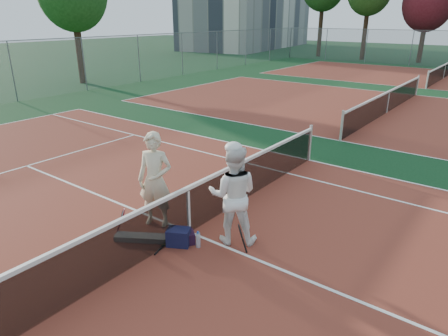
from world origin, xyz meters
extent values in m
plane|color=#0D3317|center=(0.00, 0.00, 0.00)|extent=(130.00, 130.00, 0.00)
cube|color=maroon|center=(0.00, 0.00, 0.00)|extent=(23.77, 10.97, 0.01)
cube|color=maroon|center=(0.00, 13.50, 0.00)|extent=(23.77, 10.97, 0.01)
cube|color=maroon|center=(0.00, 27.00, 0.00)|extent=(23.77, 10.97, 0.01)
imported|color=beige|center=(-0.78, -0.12, 1.00)|extent=(0.86, 0.73, 2.01)
imported|color=white|center=(0.88, 0.30, 0.98)|extent=(1.20, 1.12, 1.96)
cube|color=black|center=(0.15, -0.47, 0.17)|extent=(0.52, 0.46, 0.34)
cube|color=black|center=(0.26, -0.29, 0.11)|extent=(0.34, 0.32, 0.23)
cube|color=slate|center=(-0.55, -0.80, 0.05)|extent=(1.01, 0.74, 0.11)
cylinder|color=#C9E9FF|center=(0.51, -0.32, 0.15)|extent=(0.09, 0.09, 0.30)
cylinder|color=#382314|center=(-14.18, 37.14, 2.85)|extent=(0.44, 0.44, 5.70)
cylinder|color=#382314|center=(-9.14, 36.51, 2.62)|extent=(0.44, 0.44, 5.23)
cylinder|color=#382314|center=(-3.88, 37.08, 2.10)|extent=(0.44, 0.44, 4.21)
ellipsoid|color=#4E1019|center=(-3.88, 37.08, 5.26)|extent=(4.42, 4.42, 5.08)
cylinder|color=#382314|center=(-18.59, 10.38, 2.23)|extent=(0.44, 0.44, 4.47)
camera|label=1|loc=(4.87, -5.27, 4.13)|focal=32.00mm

